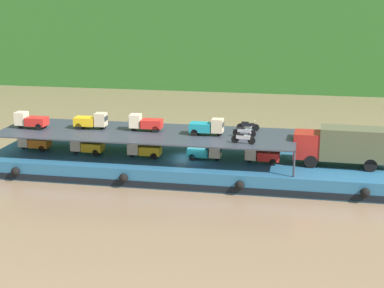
{
  "coord_description": "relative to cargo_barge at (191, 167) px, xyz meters",
  "views": [
    {
      "loc": [
        8.88,
        -45.6,
        14.86
      ],
      "look_at": [
        0.06,
        0.0,
        2.7
      ],
      "focal_mm": 55.03,
      "sensor_mm": 36.0,
      "label": 1
    }
  ],
  "objects": [
    {
      "name": "mini_truck_upper_fore",
      "position": [
        -4.01,
        0.57,
        3.44
      ],
      "size": [
        2.78,
        1.27,
        1.38
      ],
      "color": "red",
      "rests_on": "cargo_rack"
    },
    {
      "name": "mini_truck_lower_fore",
      "position": [
        1.21,
        -0.18,
        1.44
      ],
      "size": [
        2.78,
        1.27,
        1.38
      ],
      "color": "teal",
      "rests_on": "cargo_barge"
    },
    {
      "name": "covered_lorry",
      "position": [
        11.89,
        0.04,
        2.45
      ],
      "size": [
        7.91,
        2.5,
        3.1
      ],
      "color": "maroon",
      "rests_on": "cargo_barge"
    },
    {
      "name": "mini_truck_upper_bow",
      "position": [
        1.31,
        0.07,
        3.44
      ],
      "size": [
        2.76,
        1.23,
        1.38
      ],
      "color": "teal",
      "rests_on": "cargo_rack"
    },
    {
      "name": "ground_plane",
      "position": [
        -0.0,
        0.02,
        -0.75
      ],
      "size": [
        400.0,
        400.0,
        0.0
      ],
      "primitive_type": "plane",
      "color": "#7F664C"
    },
    {
      "name": "cargo_barge",
      "position": [
        0.0,
        0.0,
        0.0
      ],
      "size": [
        33.74,
        8.58,
        1.5
      ],
      "color": "#23567A",
      "rests_on": "ground"
    },
    {
      "name": "mini_truck_lower_mid",
      "position": [
        -3.9,
        -0.47,
        1.44
      ],
      "size": [
        2.77,
        1.24,
        1.38
      ],
      "color": "gold",
      "rests_on": "cargo_barge"
    },
    {
      "name": "motorcycle_upper_stbd",
      "position": [
        4.38,
        2.19,
        3.18
      ],
      "size": [
        1.9,
        0.55,
        0.87
      ],
      "color": "black",
      "rests_on": "cargo_rack"
    },
    {
      "name": "mini_truck_lower_aft",
      "position": [
        -8.89,
        -0.36,
        1.44
      ],
      "size": [
        2.75,
        1.22,
        1.38
      ],
      "color": "gold",
      "rests_on": "cargo_barge"
    },
    {
      "name": "motorcycle_upper_centre",
      "position": [
        4.3,
        0.03,
        3.18
      ],
      "size": [
        1.9,
        0.55,
        0.87
      ],
      "color": "black",
      "rests_on": "cargo_rack"
    },
    {
      "name": "motorcycle_upper_port",
      "position": [
        4.45,
        -2.14,
        3.18
      ],
      "size": [
        1.89,
        0.55,
        0.87
      ],
      "color": "black",
      "rests_on": "cargo_rack"
    },
    {
      "name": "cargo_rack",
      "position": [
        -3.8,
        0.02,
        2.69
      ],
      "size": [
        24.54,
        7.22,
        2.0
      ],
      "color": "#2D333D",
      "rests_on": "cargo_barge"
    },
    {
      "name": "mini_truck_lower_bow",
      "position": [
        5.78,
        -0.29,
        1.44
      ],
      "size": [
        2.79,
        1.29,
        1.38
      ],
      "color": "red",
      "rests_on": "cargo_barge"
    },
    {
      "name": "mini_truck_lower_stern",
      "position": [
        -13.85,
        0.05,
        1.44
      ],
      "size": [
        2.76,
        1.23,
        1.38
      ],
      "color": "orange",
      "rests_on": "cargo_barge"
    },
    {
      "name": "mini_truck_upper_stern",
      "position": [
        -13.8,
        -0.38,
        3.44
      ],
      "size": [
        2.76,
        1.24,
        1.38
      ],
      "color": "red",
      "rests_on": "cargo_rack"
    },
    {
      "name": "mini_truck_upper_mid",
      "position": [
        -8.69,
        0.45,
        3.44
      ],
      "size": [
        2.77,
        1.24,
        1.38
      ],
      "color": "gold",
      "rests_on": "cargo_rack"
    }
  ]
}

